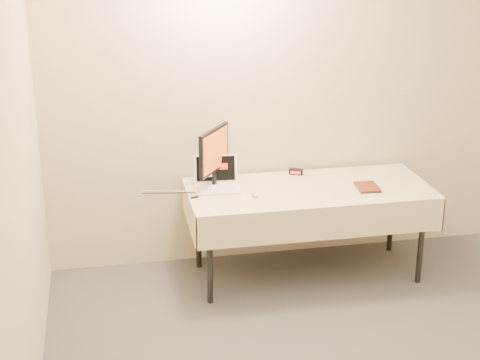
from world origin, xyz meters
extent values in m
cube|color=beige|center=(0.00, 2.50, 1.35)|extent=(4.00, 0.10, 2.70)
cylinder|color=black|center=(-0.82, 1.75, 0.34)|extent=(0.04, 0.04, 0.69)
cylinder|color=black|center=(0.82, 1.75, 0.34)|extent=(0.04, 0.04, 0.69)
cylinder|color=black|center=(-0.82, 2.34, 0.34)|extent=(0.04, 0.04, 0.69)
cylinder|color=black|center=(0.82, 2.34, 0.34)|extent=(0.04, 0.04, 0.69)
cube|color=gray|center=(0.00, 2.04, 0.71)|extent=(1.80, 0.75, 0.04)
cube|color=beige|center=(0.00, 2.04, 0.73)|extent=(1.86, 0.81, 0.01)
cube|color=beige|center=(0.00, 1.64, 0.60)|extent=(1.86, 0.01, 0.25)
cube|color=beige|center=(0.00, 2.45, 0.60)|extent=(1.86, 0.01, 0.25)
cube|color=beige|center=(-0.93, 2.04, 0.60)|extent=(0.01, 0.81, 0.25)
cube|color=beige|center=(0.93, 2.04, 0.60)|extent=(0.01, 0.81, 0.25)
cube|color=white|center=(-0.70, 2.13, 0.75)|extent=(0.36, 0.26, 0.02)
cube|color=white|center=(-0.69, 2.27, 0.86)|extent=(0.34, 0.09, 0.22)
cube|color=black|center=(-0.69, 2.27, 0.86)|extent=(0.30, 0.07, 0.18)
cylinder|color=black|center=(-0.71, 2.21, 0.74)|extent=(0.22, 0.22, 0.01)
cube|color=black|center=(-0.71, 2.21, 0.81)|extent=(0.04, 0.04, 0.11)
cube|color=black|center=(-0.71, 2.21, 1.03)|extent=(0.28, 0.38, 0.34)
cube|color=#DF571A|center=(-0.71, 2.21, 1.03)|extent=(0.23, 0.33, 0.29)
imported|color=#9A3D1C|center=(0.35, 1.95, 0.85)|extent=(0.16, 0.03, 0.22)
cube|color=black|center=(-0.02, 2.36, 0.76)|extent=(0.12, 0.09, 0.05)
cube|color=#FF2B0C|center=(-0.03, 2.34, 0.76)|extent=(0.07, 0.03, 0.02)
ellipsoid|color=silver|center=(-0.44, 1.96, 0.75)|extent=(0.06, 0.11, 0.03)
cube|color=#B9DBAE|center=(0.59, 2.05, 0.74)|extent=(0.15, 0.29, 0.00)
cube|color=black|center=(-0.89, 2.00, 0.74)|extent=(0.06, 0.04, 0.01)
camera|label=1|loc=(-1.53, -3.00, 2.73)|focal=55.00mm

